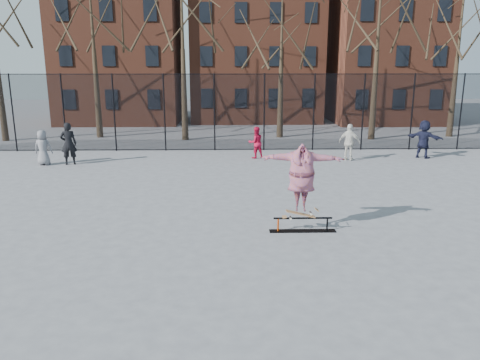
{
  "coord_description": "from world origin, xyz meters",
  "views": [
    {
      "loc": [
        -0.66,
        -11.5,
        4.46
      ],
      "look_at": [
        -0.34,
        1.5,
        1.23
      ],
      "focal_mm": 35.0,
      "sensor_mm": 36.0,
      "label": 1
    }
  ],
  "objects_px": {
    "skater": "(302,181)",
    "skateboard": "(300,215)",
    "bystander_white": "(349,142)",
    "bystander_navy": "(424,139)",
    "bystander_grey": "(43,148)",
    "bystander_red": "(256,143)",
    "bystander_black": "(69,144)",
    "skate_rail": "(303,226)"
  },
  "relations": [
    {
      "from": "bystander_grey",
      "to": "skateboard",
      "type": "bearing_deg",
      "value": 139.0
    },
    {
      "from": "skate_rail",
      "to": "bystander_white",
      "type": "bearing_deg",
      "value": 69.03
    },
    {
      "from": "skater",
      "to": "skate_rail",
      "type": "bearing_deg",
      "value": 5.46
    },
    {
      "from": "skater",
      "to": "skateboard",
      "type": "bearing_deg",
      "value": 0.0
    },
    {
      "from": "bystander_grey",
      "to": "bystander_navy",
      "type": "distance_m",
      "value": 17.88
    },
    {
      "from": "bystander_red",
      "to": "bystander_white",
      "type": "bearing_deg",
      "value": 152.13
    },
    {
      "from": "skater",
      "to": "bystander_navy",
      "type": "xyz_separation_m",
      "value": [
        7.51,
        10.14,
        -0.5
      ]
    },
    {
      "from": "bystander_black",
      "to": "bystander_navy",
      "type": "height_order",
      "value": "bystander_black"
    },
    {
      "from": "bystander_navy",
      "to": "skater",
      "type": "bearing_deg",
      "value": 95.58
    },
    {
      "from": "skateboard",
      "to": "bystander_grey",
      "type": "bearing_deg",
      "value": 139.14
    },
    {
      "from": "skater",
      "to": "bystander_grey",
      "type": "bearing_deg",
      "value": 144.6
    },
    {
      "from": "skate_rail",
      "to": "skateboard",
      "type": "bearing_deg",
      "value": 180.0
    },
    {
      "from": "bystander_navy",
      "to": "bystander_red",
      "type": "bearing_deg",
      "value": 41.05
    },
    {
      "from": "skater",
      "to": "bystander_red",
      "type": "relative_size",
      "value": 1.47
    },
    {
      "from": "skateboard",
      "to": "bystander_navy",
      "type": "distance_m",
      "value": 12.63
    },
    {
      "from": "bystander_red",
      "to": "skateboard",
      "type": "bearing_deg",
      "value": 74.69
    },
    {
      "from": "skateboard",
      "to": "bystander_red",
      "type": "xyz_separation_m",
      "value": [
        -0.63,
        10.29,
        0.31
      ]
    },
    {
      "from": "bystander_red",
      "to": "bystander_navy",
      "type": "height_order",
      "value": "bystander_navy"
    },
    {
      "from": "bystander_white",
      "to": "bystander_grey",
      "type": "bearing_deg",
      "value": 31.31
    },
    {
      "from": "bystander_navy",
      "to": "bystander_black",
      "type": "bearing_deg",
      "value": 45.97
    },
    {
      "from": "bystander_grey",
      "to": "bystander_red",
      "type": "xyz_separation_m",
      "value": [
        9.7,
        1.36,
        -0.03
      ]
    },
    {
      "from": "bystander_white",
      "to": "bystander_red",
      "type": "bearing_deg",
      "value": 19.57
    },
    {
      "from": "skateboard",
      "to": "bystander_grey",
      "type": "relative_size",
      "value": 0.55
    },
    {
      "from": "bystander_black",
      "to": "bystander_red",
      "type": "relative_size",
      "value": 1.26
    },
    {
      "from": "bystander_white",
      "to": "bystander_navy",
      "type": "relative_size",
      "value": 0.94
    },
    {
      "from": "bystander_grey",
      "to": "skate_rail",
      "type": "bearing_deg",
      "value": 139.19
    },
    {
      "from": "skateboard",
      "to": "skater",
      "type": "distance_m",
      "value": 0.97
    },
    {
      "from": "skate_rail",
      "to": "skater",
      "type": "bearing_deg",
      "value": 180.0
    },
    {
      "from": "bystander_grey",
      "to": "bystander_white",
      "type": "relative_size",
      "value": 0.91
    },
    {
      "from": "skateboard",
      "to": "skater",
      "type": "xyz_separation_m",
      "value": [
        0.0,
        0.0,
        0.97
      ]
    },
    {
      "from": "bystander_black",
      "to": "skate_rail",
      "type": "bearing_deg",
      "value": 122.28
    },
    {
      "from": "skate_rail",
      "to": "skateboard",
      "type": "distance_m",
      "value": 0.3
    },
    {
      "from": "bystander_black",
      "to": "bystander_grey",
      "type": "bearing_deg",
      "value": -9.6
    },
    {
      "from": "skateboard",
      "to": "bystander_navy",
      "type": "relative_size",
      "value": 0.48
    },
    {
      "from": "skate_rail",
      "to": "bystander_red",
      "type": "distance_m",
      "value": 10.33
    },
    {
      "from": "skate_rail",
      "to": "bystander_red",
      "type": "relative_size",
      "value": 1.19
    },
    {
      "from": "bystander_navy",
      "to": "bystander_grey",
      "type": "bearing_deg",
      "value": 45.97
    },
    {
      "from": "bystander_red",
      "to": "bystander_navy",
      "type": "distance_m",
      "value": 8.14
    },
    {
      "from": "skate_rail",
      "to": "bystander_black",
      "type": "relative_size",
      "value": 0.95
    },
    {
      "from": "skate_rail",
      "to": "bystander_black",
      "type": "distance_m",
      "value": 12.95
    },
    {
      "from": "bystander_grey",
      "to": "bystander_navy",
      "type": "height_order",
      "value": "bystander_navy"
    },
    {
      "from": "bystander_red",
      "to": "bystander_white",
      "type": "relative_size",
      "value": 0.88
    }
  ]
}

